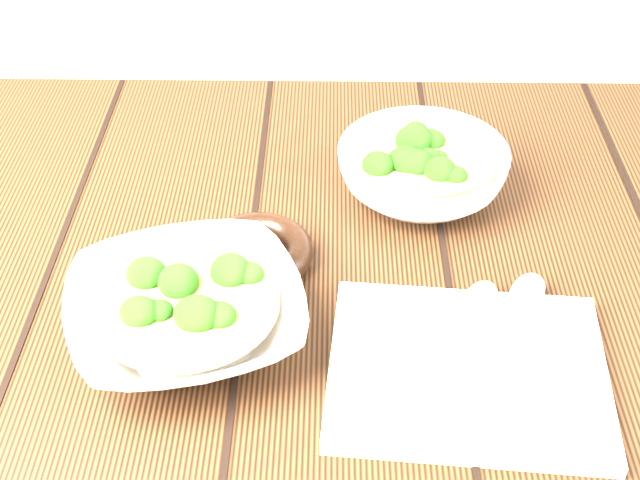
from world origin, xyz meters
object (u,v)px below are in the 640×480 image
table (272,359)px  trivet (257,252)px  soup_bowl_back (422,170)px  napkin (467,370)px  soup_bowl_front (186,314)px

table → trivet: 0.14m
soup_bowl_back → napkin: soup_bowl_back is taller
table → napkin: size_ratio=4.98×
table → soup_bowl_back: size_ratio=6.10×
soup_bowl_front → trivet: soup_bowl_front is taller
table → napkin: 0.26m
soup_bowl_front → trivet: bearing=62.1°
table → napkin: (0.18, -0.13, 0.13)m
soup_bowl_back → trivet: soup_bowl_back is taller
trivet → napkin: 0.25m
soup_bowl_back → soup_bowl_front: bearing=-135.3°
soup_bowl_front → soup_bowl_back: bearing=44.7°
table → trivet: bearing=118.7°
soup_bowl_front → napkin: soup_bowl_front is taller
table → soup_bowl_back: 0.26m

